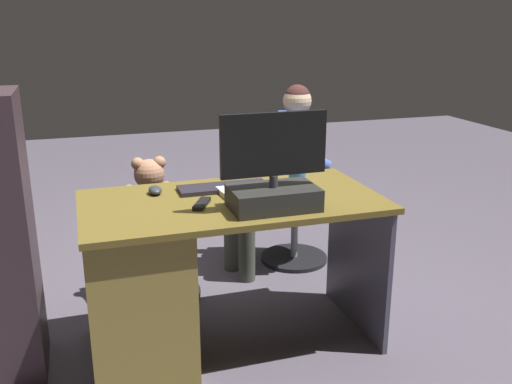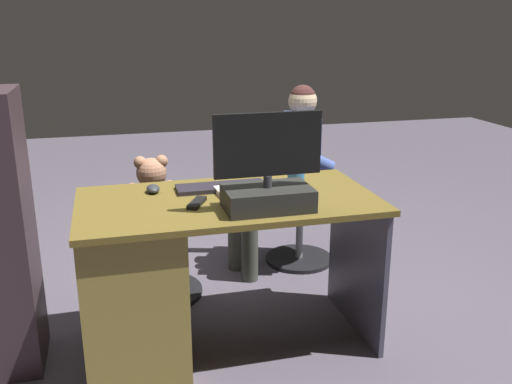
# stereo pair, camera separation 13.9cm
# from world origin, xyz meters

# --- Properties ---
(ground_plane) EXTENTS (10.00, 10.00, 0.00)m
(ground_plane) POSITION_xyz_m (0.00, 0.00, 0.00)
(ground_plane) COLOR #4B4550
(desk) EXTENTS (1.32, 0.70, 0.73)m
(desk) POSITION_xyz_m (0.34, 0.31, 0.39)
(desk) COLOR brown
(desk) RESTS_ON ground_plane
(monitor) EXTENTS (0.45, 0.23, 0.41)m
(monitor) POSITION_xyz_m (-0.13, 0.49, 0.84)
(monitor) COLOR #252623
(monitor) RESTS_ON desk
(keyboard) EXTENTS (0.42, 0.14, 0.02)m
(keyboard) POSITION_xyz_m (-0.00, 0.16, 0.74)
(keyboard) COLOR black
(keyboard) RESTS_ON desk
(computer_mouse) EXTENTS (0.06, 0.10, 0.04)m
(computer_mouse) POSITION_xyz_m (0.31, 0.14, 0.74)
(computer_mouse) COLOR #2B2F32
(computer_mouse) RESTS_ON desk
(cup) EXTENTS (0.08, 0.08, 0.11)m
(cup) POSITION_xyz_m (-0.35, 0.20, 0.78)
(cup) COLOR #3372BF
(cup) RESTS_ON desk
(tv_remote) EXTENTS (0.11, 0.15, 0.02)m
(tv_remote) POSITION_xyz_m (0.15, 0.37, 0.73)
(tv_remote) COLOR black
(tv_remote) RESTS_ON desk
(notebook_binder) EXTENTS (0.25, 0.32, 0.02)m
(notebook_binder) POSITION_xyz_m (-0.08, 0.32, 0.74)
(notebook_binder) COLOR beige
(notebook_binder) RESTS_ON desk
(office_chair_teddy) EXTENTS (0.50, 0.50, 0.43)m
(office_chair_teddy) POSITION_xyz_m (0.29, -0.27, 0.23)
(office_chair_teddy) COLOR black
(office_chair_teddy) RESTS_ON ground_plane
(teddy_bear) EXTENTS (0.26, 0.26, 0.37)m
(teddy_bear) POSITION_xyz_m (0.29, -0.29, 0.60)
(teddy_bear) COLOR #9F6D52
(teddy_bear) RESTS_ON office_chair_teddy
(visitor_chair) EXTENTS (0.43, 0.43, 0.43)m
(visitor_chair) POSITION_xyz_m (-0.63, -0.51, 0.25)
(visitor_chair) COLOR black
(visitor_chair) RESTS_ON ground_plane
(person) EXTENTS (0.60, 0.56, 1.12)m
(person) POSITION_xyz_m (-0.54, -0.48, 0.64)
(person) COLOR #3D5092
(person) RESTS_ON ground_plane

